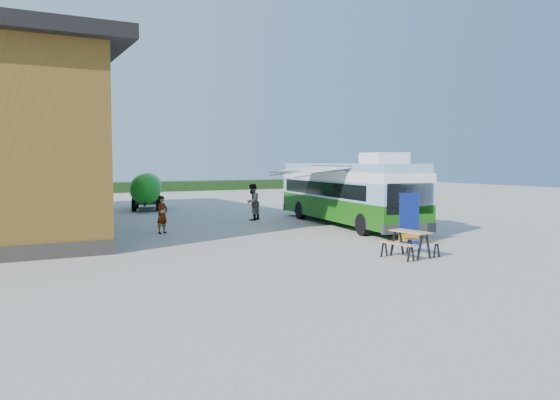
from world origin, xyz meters
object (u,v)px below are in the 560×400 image
person_a (162,215)px  slurry_tanker (147,189)px  person_b (252,202)px  picnic_table (410,238)px  bus (346,191)px  banner (409,224)px

person_a → slurry_tanker: size_ratio=0.26×
person_b → slurry_tanker: bearing=-106.7°
picnic_table → bus: bearing=60.6°
banner → person_b: (-1.37, 10.63, 0.16)m
bus → banner: 6.73m
bus → picnic_table: bus is taller
bus → person_b: size_ratio=6.00×
bus → banner: size_ratio=5.91×
bus → picnic_table: (-3.33, -8.37, -1.01)m
bus → slurry_tanker: 14.72m
bus → person_a: bearing=-179.0°
picnic_table → slurry_tanker: (-3.01, 21.65, 0.71)m
person_b → person_a: bearing=-8.2°
picnic_table → person_b: size_ratio=0.87×
banner → picnic_table: size_ratio=1.17×
banner → picnic_table: bearing=-122.0°
slurry_tanker → bus: bearing=-48.1°
picnic_table → banner: bearing=42.0°
person_b → slurry_tanker: size_ratio=0.31×
bus → banner: (-1.71, -6.46, -0.86)m
banner → person_a: (-7.04, 7.59, 0.02)m
slurry_tanker → person_b: bearing=-53.9°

